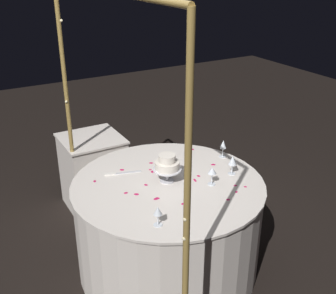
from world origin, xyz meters
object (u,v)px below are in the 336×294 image
Objects in this scene: tiered_cake at (167,164)px; decorative_arch at (109,113)px; side_table at (94,172)px; wine_glass_3 at (212,171)px; main_table at (168,225)px; cake_knife at (121,173)px; wine_glass_0 at (233,161)px; wine_glass_2 at (223,145)px; wine_glass_1 at (158,212)px.

decorative_arch is at bearing 93.19° from tiered_cake.
wine_glass_3 is (-1.37, -0.47, 0.52)m from side_table.
cake_knife is (0.32, 0.26, 0.40)m from main_table.
wine_glass_0 is (-0.16, -0.51, -0.03)m from tiered_cake.
decorative_arch reaches higher than side_table.
wine_glass_2 is (0.29, -0.12, -0.00)m from wine_glass_0.
decorative_arch is 1.48× the size of main_table.
side_table is 1.30m from tiered_cake.
wine_glass_2 is (-1.02, -0.83, 0.52)m from side_table.
cake_knife is (0.32, -0.19, -0.65)m from decorative_arch.
decorative_arch is at bearing 14.02° from wine_glass_1.
side_table is (1.18, 0.19, -0.01)m from main_table.
wine_glass_3 is 0.74m from cake_knife.
wine_glass_2 is 0.54× the size of cake_knife.
wine_glass_2 is (0.61, -0.97, 0.01)m from wine_glass_1.
tiered_cake reaches higher than main_table.
wine_glass_1 is (-1.64, 0.14, 0.51)m from side_table.
side_table is at bearing 9.78° from tiered_cake.
tiered_cake is 0.35m from wine_glass_3.
decorative_arch is 7.67× the size of cake_knife.
wine_glass_0 is at bearing -120.05° from cake_knife.
decorative_arch is 1.22m from wine_glass_2.
wine_glass_0 is at bearing -107.00° from tiered_cake.
wine_glass_0 is at bearing 156.83° from wine_glass_2.
side_table is 5.42× the size of wine_glass_1.
main_table is 0.75m from wine_glass_1.
wine_glass_3 is at bearing -128.58° from tiered_cake.
wine_glass_1 reaches higher than main_table.
tiered_cake is at bearing -35.56° from wine_glass_1.
main_table is at bearing 163.68° from tiered_cake.
wine_glass_0 is at bearing -104.02° from main_table.
wine_glass_0 is at bearing -69.17° from wine_glass_1.
wine_glass_2 is at bearing -81.59° from decorative_arch.
wine_glass_0 is at bearing -97.68° from decorative_arch.
tiered_cake is 1.41× the size of wine_glass_0.
wine_glass_1 is (-0.45, -0.11, -0.55)m from decorative_arch.
wine_glass_3 is at bearing 103.83° from wine_glass_0.
side_table is (1.18, -0.26, -1.06)m from decorative_arch.
main_table is at bearing -141.18° from cake_knife.
wine_glass_1 is (-0.48, 0.34, -0.04)m from tiered_cake.
wine_glass_0 reaches higher than main_table.
side_table is 4.82× the size of wine_glass_0.
wine_glass_1 reaches higher than cake_knife.
main_table is at bearing -36.48° from wine_glass_1.
side_table is at bearing -12.21° from decorative_arch.
tiered_cake is at bearing 73.00° from wine_glass_0.
wine_glass_2 is at bearing -140.86° from side_table.
decorative_arch is at bearing 167.79° from side_table.
main_table is 1.20m from side_table.
wine_glass_1 is at bearing 110.83° from wine_glass_0.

